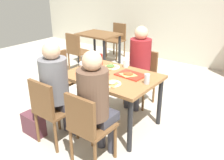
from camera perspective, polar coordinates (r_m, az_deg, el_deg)
name	(u,v)px	position (r m, az deg, el deg)	size (l,w,h in m)	color
ground_plane	(112,123)	(3.49, 0.00, -10.08)	(10.00, 10.00, 0.02)	#B2AD9E
back_wall	(201,3)	(5.84, 20.17, 16.64)	(10.00, 0.10, 2.80)	beige
main_table	(112,81)	(3.19, 0.00, -0.30)	(1.18, 0.86, 0.72)	olive
chair_near_left	(50,108)	(2.92, -14.49, -6.37)	(0.40, 0.40, 0.85)	brown
chair_near_right	(87,125)	(2.53, -5.83, -10.48)	(0.40, 0.40, 0.85)	brown
chair_far_side	(143,73)	(3.87, 7.26, 1.56)	(0.40, 0.40, 0.85)	brown
chair_left_end	(62,75)	(3.86, -11.63, 1.22)	(0.40, 0.40, 0.85)	brown
person_in_red	(57,85)	(2.89, -12.83, -1.06)	(0.32, 0.42, 1.26)	#383842
person_in_brown_jacket	(96,99)	(2.50, -3.88, -4.37)	(0.32, 0.42, 1.26)	#383842
person_far_side	(139,61)	(3.67, 6.34, 4.52)	(0.32, 0.42, 1.26)	#383842
tray_red_near	(92,74)	(3.17, -4.63, 1.38)	(0.36, 0.26, 0.02)	red
tray_red_far	(131,75)	(3.14, 4.44, 1.20)	(0.36, 0.26, 0.02)	red
paper_plate_center	(112,67)	(3.43, 0.00, 3.07)	(0.22, 0.22, 0.01)	white
paper_plate_near_edge	(112,84)	(2.88, 0.00, -0.85)	(0.22, 0.22, 0.01)	white
pizza_slice_a	(90,73)	(3.17, -5.23, 1.70)	(0.23, 0.21, 0.02)	#C68C47
pizza_slice_b	(128,74)	(3.12, 3.84, 1.43)	(0.22, 0.20, 0.02)	tan
pizza_slice_c	(111,66)	(3.43, -0.35, 3.30)	(0.25, 0.25, 0.02)	#DBAD60
pizza_slice_d	(111,83)	(2.87, -0.17, -0.66)	(0.23, 0.23, 0.02)	#C68C47
plastic_cup_a	(126,64)	(3.43, 3.27, 3.86)	(0.07, 0.07, 0.10)	white
plastic_cup_b	(95,80)	(2.86, -3.93, -0.11)	(0.07, 0.07, 0.10)	white
plastic_cup_c	(88,63)	(3.47, -5.63, 4.00)	(0.07, 0.07, 0.10)	white
soda_can	(147,79)	(2.89, 8.23, 0.26)	(0.07, 0.07, 0.12)	#B7BCC6
condiment_bottle	(101,59)	(3.53, -2.70, 4.91)	(0.06, 0.06, 0.16)	red
foil_bundle	(83,64)	(3.43, -6.96, 3.73)	(0.10, 0.10, 0.10)	silver
handbag	(34,125)	(3.34, -17.98, -9.94)	(0.32, 0.16, 0.28)	#592D38
background_table	(99,39)	(5.71, -3.13, 9.69)	(0.90, 0.70, 0.72)	brown
background_chair_near	(77,50)	(5.21, -8.33, 7.03)	(0.40, 0.40, 0.85)	brown
background_chair_far	(117,38)	(6.30, 1.25, 9.95)	(0.40, 0.40, 0.85)	brown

